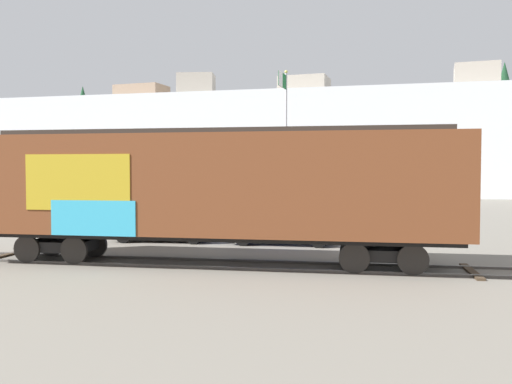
{
  "coord_description": "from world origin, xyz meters",
  "views": [
    {
      "loc": [
        5.48,
        -16.73,
        3.09
      ],
      "look_at": [
        0.96,
        2.6,
        2.29
      ],
      "focal_mm": 37.78,
      "sensor_mm": 36.0,
      "label": 1
    }
  ],
  "objects_px": {
    "flagpole": "(285,127)",
    "parked_car_black": "(164,222)",
    "freight_car": "(213,187)",
    "parked_car_blue": "(281,222)"
  },
  "relations": [
    {
      "from": "parked_car_black",
      "to": "parked_car_blue",
      "type": "bearing_deg",
      "value": 2.15
    },
    {
      "from": "freight_car",
      "to": "parked_car_black",
      "type": "height_order",
      "value": "freight_car"
    },
    {
      "from": "parked_car_black",
      "to": "parked_car_blue",
      "type": "height_order",
      "value": "parked_car_blue"
    },
    {
      "from": "flagpole",
      "to": "parked_car_black",
      "type": "distance_m",
      "value": 8.63
    },
    {
      "from": "freight_car",
      "to": "parked_car_black",
      "type": "distance_m",
      "value": 6.72
    },
    {
      "from": "freight_car",
      "to": "parked_car_blue",
      "type": "distance_m",
      "value": 5.76
    },
    {
      "from": "flagpole",
      "to": "parked_car_black",
      "type": "bearing_deg",
      "value": -125.53
    },
    {
      "from": "flagpole",
      "to": "parked_car_black",
      "type": "height_order",
      "value": "flagpole"
    },
    {
      "from": "freight_car",
      "to": "parked_car_black",
      "type": "xyz_separation_m",
      "value": [
        -3.91,
        5.18,
        -1.72
      ]
    },
    {
      "from": "freight_car",
      "to": "parked_car_blue",
      "type": "bearing_deg",
      "value": 76.78
    }
  ]
}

